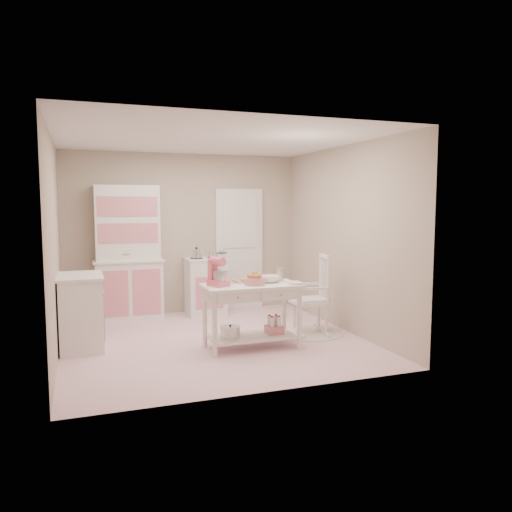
# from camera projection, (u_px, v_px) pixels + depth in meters

# --- Properties ---
(room_shell) EXTENTS (3.84, 3.84, 2.62)m
(room_shell) POSITION_uv_depth(u_px,v_px,m) (213.00, 215.00, 6.36)
(room_shell) COLOR pink
(room_shell) RESTS_ON ground
(door) EXTENTS (0.82, 0.05, 2.04)m
(door) POSITION_uv_depth(u_px,v_px,m) (239.00, 249.00, 8.50)
(door) COLOR white
(door) RESTS_ON ground
(hutch) EXTENTS (1.06, 0.50, 2.08)m
(hutch) POSITION_uv_depth(u_px,v_px,m) (128.00, 253.00, 7.68)
(hutch) COLOR white
(hutch) RESTS_ON ground
(stove) EXTENTS (0.62, 0.57, 0.92)m
(stove) POSITION_uv_depth(u_px,v_px,m) (205.00, 286.00, 8.09)
(stove) COLOR white
(stove) RESTS_ON ground
(base_cabinet) EXTENTS (0.54, 0.84, 0.92)m
(base_cabinet) POSITION_uv_depth(u_px,v_px,m) (81.00, 312.00, 6.17)
(base_cabinet) COLOR white
(base_cabinet) RESTS_ON ground
(lace_rug) EXTENTS (0.92, 0.92, 0.01)m
(lace_rug) POSITION_uv_depth(u_px,v_px,m) (310.00, 332.00, 6.94)
(lace_rug) COLOR white
(lace_rug) RESTS_ON ground
(rocking_chair) EXTENTS (0.60, 0.80, 1.10)m
(rocking_chair) POSITION_uv_depth(u_px,v_px,m) (310.00, 294.00, 6.88)
(rocking_chair) COLOR white
(rocking_chair) RESTS_ON ground
(work_table) EXTENTS (1.20, 0.60, 0.80)m
(work_table) POSITION_uv_depth(u_px,v_px,m) (252.00, 316.00, 6.19)
(work_table) COLOR white
(work_table) RESTS_ON ground
(stand_mixer) EXTENTS (0.29, 0.33, 0.34)m
(stand_mixer) POSITION_uv_depth(u_px,v_px,m) (218.00, 272.00, 6.01)
(stand_mixer) COLOR #F5677E
(stand_mixer) RESTS_ON work_table
(cookie_tray) EXTENTS (0.34, 0.24, 0.02)m
(cookie_tray) POSITION_uv_depth(u_px,v_px,m) (236.00, 282.00, 6.27)
(cookie_tray) COLOR silver
(cookie_tray) RESTS_ON work_table
(bread_basket) EXTENTS (0.25, 0.25, 0.09)m
(bread_basket) POSITION_uv_depth(u_px,v_px,m) (255.00, 281.00, 6.10)
(bread_basket) COLOR pink
(bread_basket) RESTS_ON work_table
(mixing_bowl) EXTENTS (0.27, 0.27, 0.08)m
(mixing_bowl) POSITION_uv_depth(u_px,v_px,m) (269.00, 279.00, 6.31)
(mixing_bowl) COLOR white
(mixing_bowl) RESTS_ON work_table
(metal_pitcher) EXTENTS (0.10, 0.10, 0.17)m
(metal_pitcher) POSITION_uv_depth(u_px,v_px,m) (280.00, 274.00, 6.44)
(metal_pitcher) COLOR silver
(metal_pitcher) RESTS_ON work_table
(recipe_book) EXTENTS (0.16, 0.22, 0.02)m
(recipe_book) POSITION_uv_depth(u_px,v_px,m) (289.00, 283.00, 6.18)
(recipe_book) COLOR white
(recipe_book) RESTS_ON work_table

